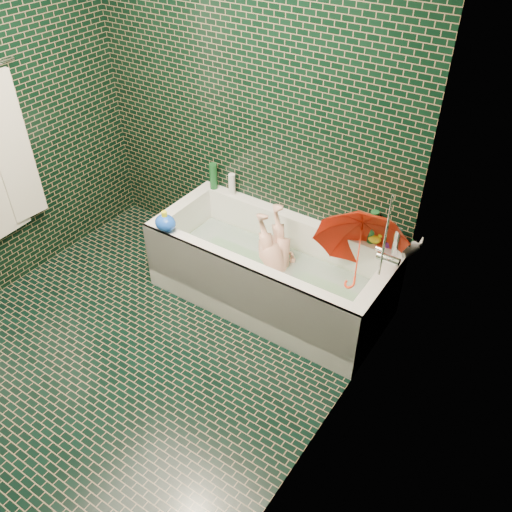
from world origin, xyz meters
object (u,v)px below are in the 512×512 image
Objects in this scene: child at (278,267)px; bathtub at (269,277)px; rubber_duck at (376,237)px; bath_toy at (165,223)px; umbrella at (358,253)px.

bathtub is at bearing -45.96° from child.
bathtub is at bearing -164.71° from rubber_duck.
rubber_duck reaches higher than bathtub.
bath_toy is (-0.71, -0.35, 0.31)m from child.
child is 6.76× the size of rubber_duck.
rubber_duck is at bearing 9.53° from bath_toy.
bath_toy is (-0.66, -0.32, 0.41)m from bathtub.
child is 0.71m from rubber_duck.
child is 0.64m from umbrella.
bathtub reaches higher than child.
bathtub is 9.06× the size of bath_toy.
umbrella is (0.55, 0.07, 0.32)m from child.
child is 4.69× the size of bath_toy.
umbrella reaches higher than child.
bathtub is 2.89× the size of umbrella.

